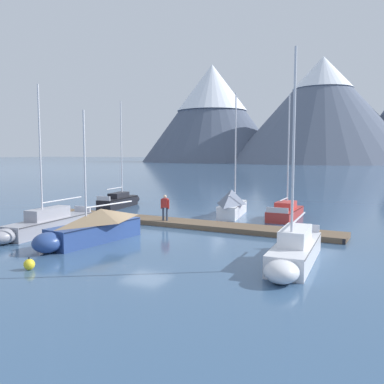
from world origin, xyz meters
The scene contains 13 objects.
ground_plane centered at (0.00, 0.00, 0.00)m, with size 700.00×700.00×0.00m, color #38567A.
mountain_west_summit centered at (-73.68, 182.33, 26.59)m, with size 73.39×73.39×50.41m.
mountain_central_massif centered at (-17.51, 180.41, 24.83)m, with size 85.55×85.55×48.68m.
dock centered at (0.00, 4.00, 0.15)m, with size 21.01×2.84×0.30m.
sailboat_nearest_berth centered at (-8.78, 9.87, 0.56)m, with size 1.98×6.17×9.12m.
sailboat_second_berth centered at (-5.68, -2.01, 0.59)m, with size 1.82×7.55×8.55m.
sailboat_mid_dock_port centered at (-1.66, -2.62, 0.82)m, with size 2.36×6.72×6.88m.
sailboat_mid_dock_starboard centered at (1.81, 9.29, 0.97)m, with size 2.27×6.19×9.20m.
sailboat_far_berth centered at (5.70, 9.92, 0.51)m, with size 1.73×5.53×8.81m.
sailboat_outer_slip centered at (8.85, -2.48, 0.61)m, with size 1.79×6.66×8.81m.
person_on_dock centered at (-0.78, 3.58, 1.26)m, with size 0.58×0.28×1.69m.
mooring_buoy_channel_marker centered at (-0.63, -7.81, 0.22)m, with size 0.45×0.45×0.53m.
mooring_buoy_inner_mooring centered at (-4.56, 1.84, 0.23)m, with size 0.47×0.47×0.55m.
Camera 1 is at (12.38, -19.58, 4.72)m, focal length 38.53 mm.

